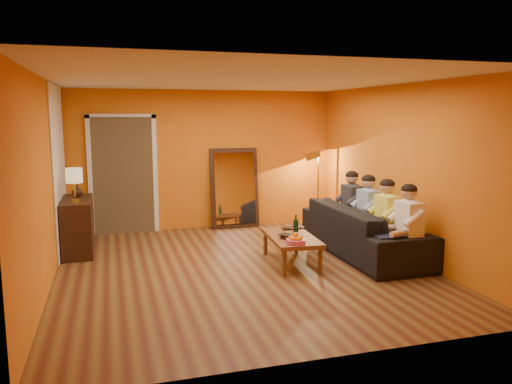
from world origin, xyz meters
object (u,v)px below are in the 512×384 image
object	(u,v)px
person_far_left	(409,229)
wine_bottle	(296,226)
tumbler	(296,230)
dog	(360,235)
vase	(77,191)
person_far_right	(352,207)
coffee_table	(291,250)
person_mid_right	(368,214)
floor_lamp	(318,190)
mirror_frame	(235,188)
sofa	(364,230)
sideboard	(78,226)
laptop	(294,229)
table_lamp	(75,185)
person_mid_left	(387,220)

from	to	relation	value
person_far_left	wine_bottle	size ratio (longest dim) A/B	3.94
wine_bottle	tumbler	bearing A→B (deg)	67.62
dog	vase	xyz separation A→B (m)	(-4.21, 1.54, 0.65)
person_far_right	tumbler	distance (m)	1.47
person_far_left	person_far_right	distance (m)	1.65
coffee_table	person_mid_right	world-z (taller)	person_mid_right
coffee_table	floor_lamp	size ratio (longest dim) A/B	0.85
mirror_frame	floor_lamp	distance (m)	1.61
person_mid_right	tumbler	bearing A→B (deg)	-172.34
sofa	sideboard	bearing A→B (deg)	72.45
laptop	vase	distance (m)	3.50
sideboard	sofa	size ratio (longest dim) A/B	0.46
dog	wine_bottle	distance (m)	1.25
person_far_right	laptop	size ratio (longest dim) A/B	3.42
vase	laptop	bearing A→B (deg)	-24.42
person_mid_right	table_lamp	bearing A→B (deg)	167.85
vase	mirror_frame	bearing A→B (deg)	16.57
person_mid_right	vase	distance (m)	4.63
person_mid_left	floor_lamp	bearing A→B (deg)	90.70
table_lamp	tumbler	world-z (taller)	table_lamp
floor_lamp	person_far_right	distance (m)	1.35
person_far_left	table_lamp	bearing A→B (deg)	154.97
tumbler	laptop	xyz separation A→B (m)	(0.06, 0.23, -0.03)
dog	tumbler	bearing A→B (deg)	-166.51
table_lamp	person_far_left	xyz separation A→B (m)	(4.37, -2.04, -0.49)
coffee_table	person_far_left	xyz separation A→B (m)	(1.40, -0.81, 0.40)
coffee_table	table_lamp	bearing A→B (deg)	161.77
laptop	vase	size ratio (longest dim) A/B	1.90
mirror_frame	sofa	distance (m)	2.85
person_mid_right	person_far_right	xyz separation A→B (m)	(0.00, 0.55, 0.00)
mirror_frame	sofa	size ratio (longest dim) A/B	0.59
dog	laptop	world-z (taller)	dog
person_mid_left	wine_bottle	size ratio (longest dim) A/B	3.94
dog	person_mid_right	xyz separation A→B (m)	(0.16, 0.05, 0.31)
tumbler	person_mid_left	bearing A→B (deg)	-16.53
coffee_table	person_mid_right	bearing A→B (deg)	16.07
sofa	floor_lamp	size ratio (longest dim) A/B	1.79
person_mid_left	coffee_table	bearing A→B (deg)	169.51
dog	person_far_left	distance (m)	1.10
sideboard	person_far_left	distance (m)	4.96
vase	person_mid_right	bearing A→B (deg)	-18.84
floor_lamp	person_far_left	xyz separation A→B (m)	(0.03, -3.00, -0.11)
floor_lamp	table_lamp	bearing A→B (deg)	-142.58
sideboard	coffee_table	distance (m)	3.35
sofa	laptop	world-z (taller)	sofa
dog	person_far_left	size ratio (longest dim) A/B	0.48
floor_lamp	person_far_left	bearing A→B (deg)	-64.45
person_mid_right	laptop	distance (m)	1.23
mirror_frame	table_lamp	bearing A→B (deg)	-153.68
coffee_table	tumbler	world-z (taller)	tumbler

